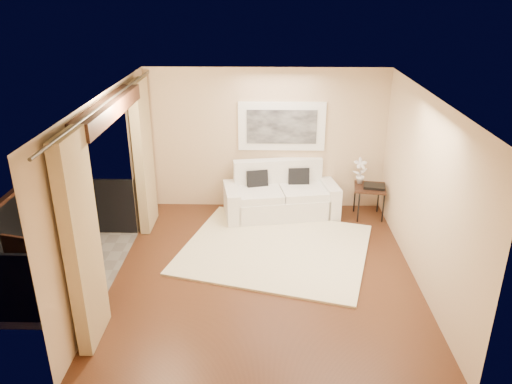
{
  "coord_description": "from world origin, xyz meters",
  "views": [
    {
      "loc": [
        0.0,
        -6.57,
        4.09
      ],
      "look_at": [
        -0.15,
        0.66,
        1.05
      ],
      "focal_mm": 35.0,
      "sensor_mm": 36.0,
      "label": 1
    }
  ],
  "objects_px": {
    "balcony_chair_near": "(14,264)",
    "side_table": "(370,189)",
    "bistro_table": "(75,245)",
    "balcony_chair_far": "(52,238)",
    "ice_bucket": "(66,230)",
    "orchid": "(360,171)",
    "sofa": "(280,197)"
  },
  "relations": [
    {
      "from": "sofa",
      "to": "side_table",
      "type": "bearing_deg",
      "value": -13.04
    },
    {
      "from": "side_table",
      "to": "balcony_chair_far",
      "type": "height_order",
      "value": "balcony_chair_far"
    },
    {
      "from": "balcony_chair_far",
      "to": "ice_bucket",
      "type": "distance_m",
      "value": 0.43
    },
    {
      "from": "side_table",
      "to": "orchid",
      "type": "xyz_separation_m",
      "value": [
        -0.18,
        0.16,
        0.31
      ]
    },
    {
      "from": "balcony_chair_far",
      "to": "balcony_chair_near",
      "type": "relative_size",
      "value": 1.08
    },
    {
      "from": "bistro_table",
      "to": "ice_bucket",
      "type": "relative_size",
      "value": 3.72
    },
    {
      "from": "bistro_table",
      "to": "ice_bucket",
      "type": "bearing_deg",
      "value": 142.39
    },
    {
      "from": "bistro_table",
      "to": "balcony_chair_far",
      "type": "relative_size",
      "value": 0.75
    },
    {
      "from": "sofa",
      "to": "balcony_chair_near",
      "type": "bearing_deg",
      "value": -152.35
    },
    {
      "from": "orchid",
      "to": "balcony_chair_far",
      "type": "height_order",
      "value": "orchid"
    },
    {
      "from": "side_table",
      "to": "sofa",
      "type": "bearing_deg",
      "value": 176.75
    },
    {
      "from": "balcony_chair_near",
      "to": "side_table",
      "type": "bearing_deg",
      "value": 41.49
    },
    {
      "from": "bistro_table",
      "to": "orchid",
      "type": "bearing_deg",
      "value": 29.24
    },
    {
      "from": "sofa",
      "to": "bistro_table",
      "type": "relative_size",
      "value": 2.97
    },
    {
      "from": "orchid",
      "to": "side_table",
      "type": "bearing_deg",
      "value": -41.62
    },
    {
      "from": "ice_bucket",
      "to": "balcony_chair_far",
      "type": "bearing_deg",
      "value": 151.09
    },
    {
      "from": "balcony_chair_far",
      "to": "balcony_chair_near",
      "type": "xyz_separation_m",
      "value": [
        -0.25,
        -0.68,
        -0.04
      ]
    },
    {
      "from": "side_table",
      "to": "bistro_table",
      "type": "height_order",
      "value": "bistro_table"
    },
    {
      "from": "bistro_table",
      "to": "sofa",
      "type": "bearing_deg",
      "value": 39.21
    },
    {
      "from": "orchid",
      "to": "balcony_chair_far",
      "type": "bearing_deg",
      "value": -155.82
    },
    {
      "from": "balcony_chair_near",
      "to": "ice_bucket",
      "type": "xyz_separation_m",
      "value": [
        0.57,
        0.51,
        0.28
      ]
    },
    {
      "from": "bistro_table",
      "to": "balcony_chair_far",
      "type": "xyz_separation_m",
      "value": [
        -0.46,
        0.29,
        -0.05
      ]
    },
    {
      "from": "side_table",
      "to": "bistro_table",
      "type": "xyz_separation_m",
      "value": [
        -4.65,
        -2.35,
        0.08
      ]
    },
    {
      "from": "balcony_chair_near",
      "to": "sofa",
      "type": "bearing_deg",
      "value": 51.83
    },
    {
      "from": "side_table",
      "to": "bistro_table",
      "type": "distance_m",
      "value": 5.21
    },
    {
      "from": "orchid",
      "to": "balcony_chair_near",
      "type": "height_order",
      "value": "orchid"
    },
    {
      "from": "orchid",
      "to": "balcony_chair_near",
      "type": "xyz_separation_m",
      "value": [
        -5.19,
        -2.9,
        -0.33
      ]
    },
    {
      "from": "bistro_table",
      "to": "ice_bucket",
      "type": "xyz_separation_m",
      "value": [
        -0.15,
        0.11,
        0.18
      ]
    },
    {
      "from": "sofa",
      "to": "balcony_chair_near",
      "type": "height_order",
      "value": "sofa"
    },
    {
      "from": "orchid",
      "to": "bistro_table",
      "type": "xyz_separation_m",
      "value": [
        -4.47,
        -2.51,
        -0.23
      ]
    },
    {
      "from": "side_table",
      "to": "balcony_chair_far",
      "type": "bearing_deg",
      "value": -158.04
    },
    {
      "from": "orchid",
      "to": "balcony_chair_near",
      "type": "relative_size",
      "value": 0.53
    }
  ]
}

